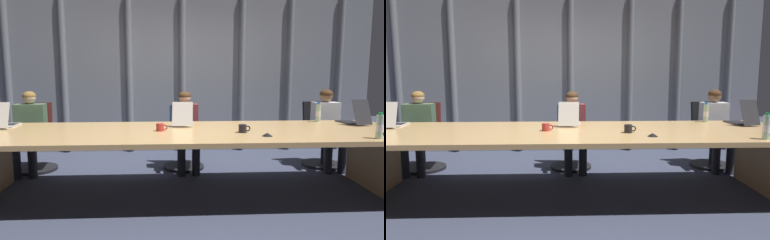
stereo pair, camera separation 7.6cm
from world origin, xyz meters
The scene contains 17 objects.
ground_plane centered at (0.00, 0.00, 0.00)m, with size 13.59×13.59×0.00m, color #383D51.
conference_table centered at (0.00, 0.00, 0.63)m, with size 4.97×1.45×0.76m.
curtain_backdrop centered at (0.00, 2.35, 1.35)m, with size 6.80×0.17×2.70m.
laptop_left_end centered at (-2.15, 0.38, 0.82)m, with size 0.26×0.45×0.31m.
laptop_left_mid centered at (-0.02, 0.40, 0.81)m, with size 0.28×0.43×0.30m.
laptop_center centered at (2.14, 0.39, 0.82)m, with size 0.26×0.48×0.32m.
office_chair_left_end centered at (-2.13, 1.22, 0.35)m, with size 0.60×0.61×0.96m.
office_chair_left_mid centered at (0.01, 1.21, 0.33)m, with size 0.60×0.60×0.91m.
office_chair_center centered at (2.10, 1.22, 0.35)m, with size 0.60×0.60×0.96m.
person_left_end centered at (-2.14, 1.06, 0.64)m, with size 0.44×0.57×1.14m.
person_left_mid centered at (0.04, 1.05, 0.63)m, with size 0.41×0.57×1.13m.
person_center centered at (2.11, 1.06, 0.65)m, with size 0.37×0.55×1.15m.
water_bottle_primary centered at (1.76, 0.60, 0.87)m, with size 0.07×0.07×0.25m.
water_bottle_secondary centered at (1.88, -0.58, 0.88)m, with size 0.07×0.07×0.26m.
coffee_mug_near centered at (0.61, -0.16, 0.80)m, with size 0.13×0.09×0.09m.
coffee_mug_far centered at (-0.29, -0.01, 0.80)m, with size 0.13×0.09×0.09m.
conference_mic_left_side centered at (0.82, -0.38, 0.77)m, with size 0.11×0.11×0.04m, color black.
Camera 1 is at (-0.16, -3.86, 1.42)m, focal length 32.74 mm.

